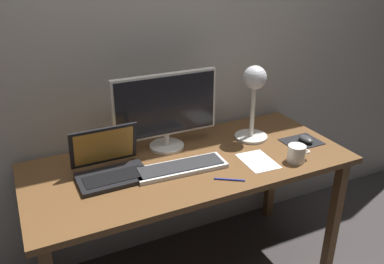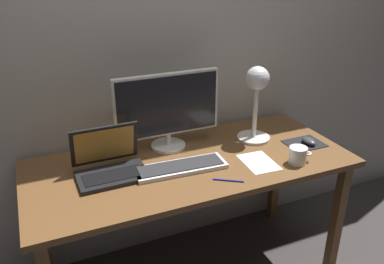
{
  "view_description": "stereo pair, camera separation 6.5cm",
  "coord_description": "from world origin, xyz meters",
  "px_view_note": "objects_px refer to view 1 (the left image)",
  "views": [
    {
      "loc": [
        -0.75,
        -1.58,
        1.68
      ],
      "look_at": [
        -0.01,
        -0.05,
        0.92
      ],
      "focal_mm": 37.31,
      "sensor_mm": 36.0,
      "label": 1
    },
    {
      "loc": [
        -0.69,
        -1.6,
        1.68
      ],
      "look_at": [
        -0.01,
        -0.05,
        0.92
      ],
      "focal_mm": 37.31,
      "sensor_mm": 36.0,
      "label": 2
    }
  ],
  "objects_px": {
    "desk_lamp": "(254,91)",
    "pen": "(230,180)",
    "keyboard_main": "(181,167)",
    "coffee_mug": "(297,153)",
    "laptop": "(109,162)",
    "mouse": "(306,139)",
    "monitor": "(166,109)"
  },
  "relations": [
    {
      "from": "laptop",
      "to": "mouse",
      "type": "relative_size",
      "value": 3.35
    },
    {
      "from": "desk_lamp",
      "to": "mouse",
      "type": "xyz_separation_m",
      "value": [
        0.24,
        -0.18,
        -0.25
      ]
    },
    {
      "from": "mouse",
      "to": "pen",
      "type": "bearing_deg",
      "value": -164.35
    },
    {
      "from": "desk_lamp",
      "to": "coffee_mug",
      "type": "xyz_separation_m",
      "value": [
        0.05,
        -0.33,
        -0.23
      ]
    },
    {
      "from": "pen",
      "to": "mouse",
      "type": "bearing_deg",
      "value": 15.65
    },
    {
      "from": "keyboard_main",
      "to": "mouse",
      "type": "distance_m",
      "value": 0.73
    },
    {
      "from": "monitor",
      "to": "keyboard_main",
      "type": "xyz_separation_m",
      "value": [
        -0.03,
        -0.25,
        -0.21
      ]
    },
    {
      "from": "desk_lamp",
      "to": "coffee_mug",
      "type": "relative_size",
      "value": 3.34
    },
    {
      "from": "desk_lamp",
      "to": "mouse",
      "type": "relative_size",
      "value": 4.28
    },
    {
      "from": "monitor",
      "to": "mouse",
      "type": "relative_size",
      "value": 5.78
    },
    {
      "from": "laptop",
      "to": "pen",
      "type": "bearing_deg",
      "value": -31.88
    },
    {
      "from": "laptop",
      "to": "desk_lamp",
      "type": "height_order",
      "value": "desk_lamp"
    },
    {
      "from": "mouse",
      "to": "coffee_mug",
      "type": "height_order",
      "value": "coffee_mug"
    },
    {
      "from": "keyboard_main",
      "to": "laptop",
      "type": "distance_m",
      "value": 0.34
    },
    {
      "from": "keyboard_main",
      "to": "pen",
      "type": "xyz_separation_m",
      "value": [
        0.16,
        -0.18,
        -0.01
      ]
    },
    {
      "from": "coffee_mug",
      "to": "mouse",
      "type": "bearing_deg",
      "value": 38.16
    },
    {
      "from": "monitor",
      "to": "desk_lamp",
      "type": "height_order",
      "value": "desk_lamp"
    },
    {
      "from": "monitor",
      "to": "laptop",
      "type": "bearing_deg",
      "value": -157.97
    },
    {
      "from": "monitor",
      "to": "desk_lamp",
      "type": "distance_m",
      "value": 0.48
    },
    {
      "from": "monitor",
      "to": "pen",
      "type": "distance_m",
      "value": 0.5
    },
    {
      "from": "monitor",
      "to": "mouse",
      "type": "distance_m",
      "value": 0.78
    },
    {
      "from": "mouse",
      "to": "coffee_mug",
      "type": "relative_size",
      "value": 0.78
    },
    {
      "from": "mouse",
      "to": "pen",
      "type": "xyz_separation_m",
      "value": [
        -0.58,
        -0.16,
        -0.02
      ]
    },
    {
      "from": "desk_lamp",
      "to": "coffee_mug",
      "type": "bearing_deg",
      "value": -81.28
    },
    {
      "from": "mouse",
      "to": "coffee_mug",
      "type": "distance_m",
      "value": 0.24
    },
    {
      "from": "coffee_mug",
      "to": "pen",
      "type": "bearing_deg",
      "value": -177.74
    },
    {
      "from": "desk_lamp",
      "to": "pen",
      "type": "xyz_separation_m",
      "value": [
        -0.34,
        -0.34,
        -0.27
      ]
    },
    {
      "from": "desk_lamp",
      "to": "pen",
      "type": "height_order",
      "value": "desk_lamp"
    },
    {
      "from": "keyboard_main",
      "to": "pen",
      "type": "height_order",
      "value": "keyboard_main"
    },
    {
      "from": "monitor",
      "to": "coffee_mug",
      "type": "relative_size",
      "value": 4.52
    },
    {
      "from": "laptop",
      "to": "mouse",
      "type": "distance_m",
      "value": 1.06
    },
    {
      "from": "pen",
      "to": "laptop",
      "type": "bearing_deg",
      "value": 148.12
    }
  ]
}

